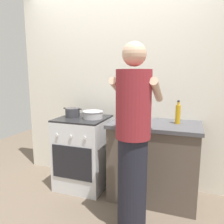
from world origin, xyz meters
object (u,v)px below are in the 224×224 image
at_px(pot, 73,113).
at_px(mixing_bowl, 93,114).
at_px(utensil_crock, 139,111).
at_px(person, 133,142).
at_px(stove_range, 84,152).
at_px(oil_bottle, 178,114).

relative_size(pot, mixing_bowl, 0.97).
bearing_deg(utensil_crock, person, -80.43).
distance_m(stove_range, mixing_bowl, 0.52).
xyz_separation_m(mixing_bowl, utensil_crock, (0.53, 0.18, 0.05)).
bearing_deg(pot, person, -33.54).
bearing_deg(pot, oil_bottle, 2.50).
xyz_separation_m(stove_range, person, (0.81, -0.63, 0.41)).
bearing_deg(oil_bottle, mixing_bowl, -176.94).
distance_m(utensil_crock, person, 0.83).
xyz_separation_m(stove_range, utensil_crock, (0.67, 0.18, 0.55)).
height_order(utensil_crock, oil_bottle, utensil_crock).
bearing_deg(stove_range, mixing_bowl, -0.90).
bearing_deg(oil_bottle, stove_range, -177.43).
xyz_separation_m(stove_range, pot, (-0.14, -0.00, 0.51)).
xyz_separation_m(utensil_crock, person, (0.14, -0.81, -0.14)).
bearing_deg(oil_bottle, utensil_crock, 164.81).
distance_m(utensil_crock, oil_bottle, 0.48).
height_order(oil_bottle, person, person).
height_order(mixing_bowl, person, person).
xyz_separation_m(pot, mixing_bowl, (0.28, 0.00, -0.01)).
bearing_deg(mixing_bowl, stove_range, 179.10).
xyz_separation_m(stove_range, mixing_bowl, (0.14, -0.00, 0.50)).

